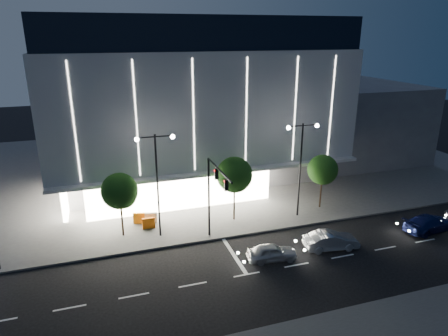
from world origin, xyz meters
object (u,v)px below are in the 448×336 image
street_lamp_west (157,171)px  tree_left (120,193)px  barrier_a (149,223)px  barrier_c (139,218)px  street_lamp_east (301,156)px  car_lead (272,252)px  tree_right (323,171)px  car_third (429,223)px  tree_mid (235,177)px  car_second (331,241)px  traffic_mast (214,188)px  barrier_d (151,218)px

street_lamp_west → tree_left: street_lamp_west is taller
barrier_a → barrier_c: bearing=116.9°
street_lamp_east → street_lamp_west: bearing=180.0°
street_lamp_west → car_lead: (7.52, -6.26, -5.30)m
tree_right → barrier_a: tree_right is taller
tree_right → street_lamp_east: bearing=-161.4°
car_third → street_lamp_west: bearing=67.3°
tree_mid → car_second: tree_mid is taller
barrier_c → traffic_mast: bearing=-30.6°
tree_left → barrier_d: bearing=32.0°
car_second → barrier_c: car_second is taller
street_lamp_west → car_lead: bearing=-39.8°
street_lamp_east → barrier_d: 14.65m
car_second → car_third: (9.88, 0.06, 0.00)m
barrier_c → barrier_a: bearing=-47.6°
street_lamp_east → tree_mid: bearing=170.3°
car_second → barrier_c: 16.79m
tree_mid → barrier_a: bearing=175.7°
tree_right → car_third: 10.20m
street_lamp_west → tree_left: size_ratio=1.57×
traffic_mast → tree_mid: (3.03, 3.68, -0.69)m
street_lamp_west → street_lamp_east: (13.00, 0.00, 0.00)m
car_lead → street_lamp_west: bearing=57.4°
traffic_mast → tree_right: size_ratio=1.28×
barrier_d → car_second: bearing=-22.3°
tree_right → barrier_a: 17.10m
barrier_c → barrier_d: 1.05m
car_second → barrier_a: (-13.48, 7.78, -0.07)m
street_lamp_east → barrier_d: (-13.40, 2.63, -5.31)m
street_lamp_west → tree_right: street_lamp_west is taller
car_lead → car_third: size_ratio=0.77×
street_lamp_west → tree_mid: (7.03, 1.02, -1.62)m
car_lead → car_third: car_third is taller
car_third → barrier_a: (-23.36, 7.72, -0.08)m
tree_mid → car_lead: tree_mid is taller
traffic_mast → barrier_c: bearing=134.4°
tree_mid → tree_right: 9.01m
street_lamp_west → car_third: street_lamp_west is taller
street_lamp_west → car_third: 23.99m
street_lamp_west → tree_mid: size_ratio=1.46×
tree_mid → tree_right: (9.00, -0.00, -0.45)m
barrier_c → car_third: bearing=-5.5°
tree_right → car_second: (-3.30, -7.19, -3.16)m
car_second → car_third: car_third is taller
traffic_mast → street_lamp_west: bearing=146.4°
tree_right → car_third: tree_right is taller
street_lamp_west → car_second: bearing=-25.9°
street_lamp_east → tree_mid: 6.27m
traffic_mast → tree_right: traffic_mast is taller
barrier_a → street_lamp_west: bearing=-65.2°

